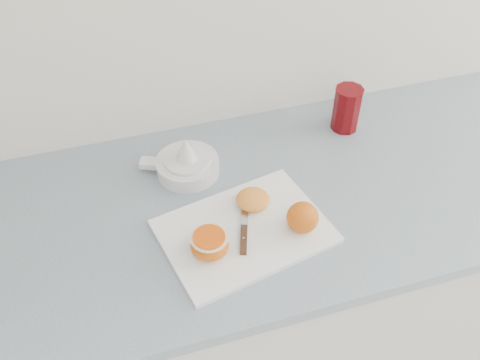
% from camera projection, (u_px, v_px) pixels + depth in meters
% --- Properties ---
extents(counter, '(2.38, 0.64, 0.89)m').
position_uv_depth(counter, '(273.00, 299.00, 1.55)').
color(counter, silver).
rests_on(counter, ground).
extents(cutting_board, '(0.39, 0.31, 0.01)m').
position_uv_depth(cutting_board, '(244.00, 231.00, 1.14)').
color(cutting_board, white).
rests_on(cutting_board, counter).
extents(whole_orange, '(0.07, 0.07, 0.07)m').
position_uv_depth(whole_orange, '(303.00, 217.00, 1.12)').
color(whole_orange, orange).
rests_on(whole_orange, cutting_board).
extents(half_orange, '(0.08, 0.08, 0.05)m').
position_uv_depth(half_orange, '(209.00, 244.00, 1.08)').
color(half_orange, orange).
rests_on(half_orange, cutting_board).
extents(squeezed_shell, '(0.07, 0.07, 0.03)m').
position_uv_depth(squeezed_shell, '(253.00, 199.00, 1.18)').
color(squeezed_shell, orange).
rests_on(squeezed_shell, cutting_board).
extents(paring_knife, '(0.07, 0.17, 0.01)m').
position_uv_depth(paring_knife, '(244.00, 234.00, 1.12)').
color(paring_knife, '#442317').
rests_on(paring_knife, cutting_board).
extents(citrus_juicer, '(0.19, 0.15, 0.10)m').
position_uv_depth(citrus_juicer, '(187.00, 163.00, 1.27)').
color(citrus_juicer, white).
rests_on(citrus_juicer, counter).
extents(red_tumbler, '(0.07, 0.07, 0.12)m').
position_uv_depth(red_tumbler, '(346.00, 110.00, 1.37)').
color(red_tumbler, '#620509').
rests_on(red_tumbler, counter).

